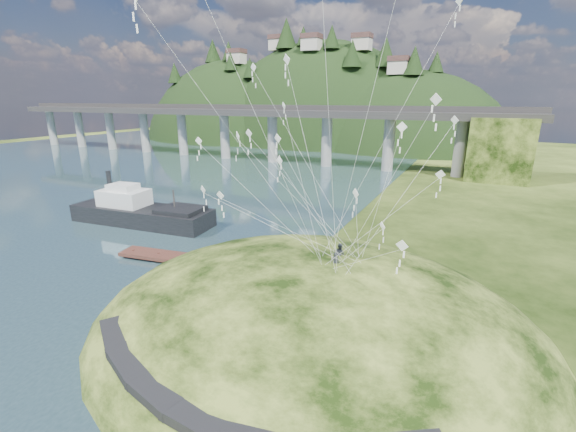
% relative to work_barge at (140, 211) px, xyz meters
% --- Properties ---
extents(ground, '(320.00, 320.00, 0.00)m').
position_rel_work_barge_xyz_m(ground, '(22.95, -14.35, -1.77)').
color(ground, black).
rests_on(ground, ground).
extents(water, '(240.00, 240.00, 0.00)m').
position_rel_work_barge_xyz_m(water, '(-49.05, 15.65, -1.77)').
color(water, '#32525D').
rests_on(water, ground).
extents(grass_hill, '(36.00, 32.00, 13.00)m').
position_rel_work_barge_xyz_m(grass_hill, '(30.95, -12.35, -3.27)').
color(grass_hill, black).
rests_on(grass_hill, ground).
extents(footpath, '(22.29, 5.84, 0.83)m').
position_rel_work_barge_xyz_m(footpath, '(30.41, -24.10, 0.31)').
color(footpath, black).
rests_on(footpath, ground).
extents(bridge, '(160.00, 11.00, 15.00)m').
position_rel_work_barge_xyz_m(bridge, '(-3.51, 55.71, 7.93)').
color(bridge, '#2D2B2B').
rests_on(bridge, ground).
extents(far_ridge, '(153.00, 70.00, 94.50)m').
position_rel_work_barge_xyz_m(far_ridge, '(-20.63, 107.82, -9.21)').
color(far_ridge, black).
rests_on(far_ridge, ground).
extents(work_barge, '(20.69, 7.51, 7.08)m').
position_rel_work_barge_xyz_m(work_barge, '(0.00, 0.00, 0.00)').
color(work_barge, black).
rests_on(work_barge, ground).
extents(wooden_dock, '(15.22, 4.64, 1.07)m').
position_rel_work_barge_xyz_m(wooden_dock, '(14.56, -7.88, -1.30)').
color(wooden_dock, '#3E1F19').
rests_on(wooden_dock, ground).
extents(kite_flyers, '(1.15, 2.60, 1.83)m').
position_rel_work_barge_xyz_m(kite_flyers, '(32.20, -10.05, 4.02)').
color(kite_flyers, '#242930').
rests_on(kite_flyers, ground).
extents(kite_swarm, '(19.14, 16.11, 19.68)m').
position_rel_work_barge_xyz_m(kite_swarm, '(29.49, -9.84, 13.83)').
color(kite_swarm, white).
rests_on(kite_swarm, ground).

